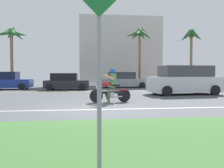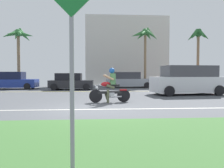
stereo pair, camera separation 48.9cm
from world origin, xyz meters
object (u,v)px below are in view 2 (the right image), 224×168
object	(u,v)px
parked_car_1	(71,82)
street_sign	(72,52)
parked_car_3	(197,81)
parked_car_0	(11,81)
motorcyclist	(110,88)
suv_nearby	(188,81)
palm_tree_1	(18,37)
palm_tree_2	(198,39)
parked_car_2	(128,80)
palm_tree_0	(145,37)

from	to	relation	value
parked_car_1	street_sign	xyz separation A→B (m)	(1.83, -16.64, 0.97)
parked_car_3	parked_car_0	bearing A→B (deg)	176.64
motorcyclist	parked_car_3	distance (m)	12.58
motorcyclist	suv_nearby	world-z (taller)	suv_nearby
suv_nearby	palm_tree_1	size ratio (longest dim) A/B	0.81
parked_car_1	palm_tree_2	distance (m)	15.24
parked_car_1	palm_tree_1	xyz separation A→B (m)	(-5.59, 3.85, 4.36)
street_sign	parked_car_2	bearing A→B (deg)	79.62
parked_car_1	parked_car_0	bearing A→B (deg)	166.65
motorcyclist	parked_car_2	xyz separation A→B (m)	(2.52, 11.49, 0.03)
parked_car_3	palm_tree_0	distance (m)	7.42
palm_tree_2	parked_car_2	bearing A→B (deg)	-162.85
parked_car_0	parked_car_2	distance (m)	10.85
palm_tree_2	street_sign	size ratio (longest dim) A/B	2.36
palm_tree_2	palm_tree_1	bearing A→B (deg)	-176.35
parked_car_3	palm_tree_1	size ratio (longest dim) A/B	0.68
motorcyclist	street_sign	bearing A→B (deg)	-97.40
motorcyclist	street_sign	world-z (taller)	street_sign
parked_car_2	palm_tree_0	world-z (taller)	palm_tree_0
motorcyclist	palm_tree_0	distance (m)	15.11
motorcyclist	parked_car_2	size ratio (longest dim) A/B	0.43
parked_car_1	palm_tree_2	bearing A→B (deg)	20.43
street_sign	parked_car_1	bearing A→B (deg)	96.28
motorcyclist	palm_tree_0	xyz separation A→B (m)	(4.68, 13.57, 4.70)
parked_car_1	palm_tree_0	xyz separation A→B (m)	(7.51, 4.60, 4.73)
parked_car_2	palm_tree_2	distance (m)	9.77
palm_tree_0	palm_tree_2	distance (m)	6.12
suv_nearby	palm_tree_0	distance (m)	10.93
parked_car_0	parked_car_3	xyz separation A→B (m)	(16.76, -0.98, -0.03)
palm_tree_1	palm_tree_2	distance (m)	19.25
suv_nearby	street_sign	size ratio (longest dim) A/B	1.79
palm_tree_1	street_sign	size ratio (longest dim) A/B	2.22
palm_tree_1	palm_tree_2	world-z (taller)	palm_tree_2
parked_car_1	parked_car_2	world-z (taller)	parked_car_2
parked_car_0	parked_car_2	bearing A→B (deg)	6.51
parked_car_2	palm_tree_1	bearing A→B (deg)	173.08
palm_tree_2	street_sign	xyz separation A→B (m)	(-11.78, -21.71, -3.62)
parked_car_3	palm_tree_0	xyz separation A→B (m)	(-3.82, 4.29, 4.70)
palm_tree_1	palm_tree_2	bearing A→B (deg)	3.65
palm_tree_1	palm_tree_2	xyz separation A→B (m)	(19.21, 1.22, 0.24)
parked_car_2	suv_nearby	bearing A→B (deg)	-70.49
palm_tree_2	street_sign	distance (m)	24.97
parked_car_1	palm_tree_0	distance (m)	10.00
motorcyclist	parked_car_0	xyz separation A→B (m)	(-8.26, 10.26, 0.03)
motorcyclist	parked_car_3	size ratio (longest dim) A/B	0.48
parked_car_2	parked_car_3	size ratio (longest dim) A/B	1.10
suv_nearby	parked_car_2	xyz separation A→B (m)	(-2.79, 7.88, -0.20)
parked_car_1	street_sign	size ratio (longest dim) A/B	1.39
parked_car_3	palm_tree_0	size ratio (longest dim) A/B	0.64
parked_car_3	palm_tree_1	world-z (taller)	palm_tree_1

